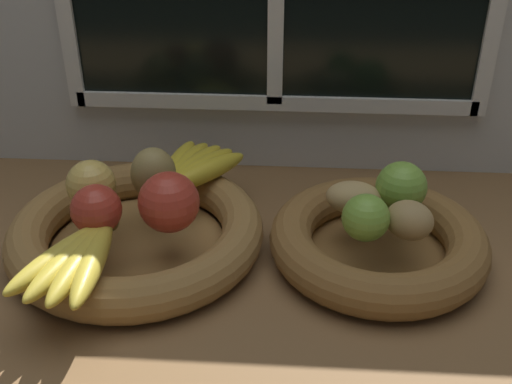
{
  "coord_description": "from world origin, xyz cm",
  "views": [
    {
      "loc": [
        2.98,
        -65.04,
        49.33
      ],
      "look_at": [
        -1.39,
        3.01,
        9.62
      ],
      "focal_mm": 43.33,
      "sensor_mm": 36.0,
      "label": 1
    }
  ],
  "objects": [
    {
      "name": "ground_plane",
      "position": [
        0.0,
        0.0,
        -1.5
      ],
      "size": [
        140.0,
        90.0,
        3.0
      ],
      "primitive_type": "cube",
      "color": "brown"
    },
    {
      "name": "fruit_bowl_left",
      "position": [
        -17.53,
        3.01,
        2.63
      ],
      "size": [
        34.28,
        34.28,
        5.62
      ],
      "color": "olive",
      "rests_on": "ground_plane"
    },
    {
      "name": "fruit_bowl_right",
      "position": [
        14.74,
        3.01,
        2.65
      ],
      "size": [
        28.72,
        28.72,
        5.62
      ],
      "color": "brown",
      "rests_on": "ground_plane"
    },
    {
      "name": "apple_golden_left",
      "position": [
        -23.51,
        4.85,
        8.92
      ],
      "size": [
        6.59,
        6.59,
        6.59
      ],
      "primitive_type": "sphere",
      "color": "#DBB756",
      "rests_on": "fruit_bowl_left"
    },
    {
      "name": "apple_red_front",
      "position": [
        -21.06,
        -1.23,
        8.83
      ],
      "size": [
        6.4,
        6.4,
        6.4
      ],
      "primitive_type": "sphere",
      "color": "#B73828",
      "rests_on": "fruit_bowl_left"
    },
    {
      "name": "apple_red_right",
      "position": [
        -12.1,
        0.38,
        9.5
      ],
      "size": [
        7.75,
        7.75,
        7.75
      ],
      "primitive_type": "sphere",
      "color": "#B73828",
      "rests_on": "fruit_bowl_left"
    },
    {
      "name": "pear_brown",
      "position": [
        -15.68,
        7.71,
        9.29
      ],
      "size": [
        8.67,
        8.66,
        7.34
      ],
      "primitive_type": "ellipsoid",
      "rotation": [
        0.0,
        0.0,
        2.27
      ],
      "color": "olive",
      "rests_on": "fruit_bowl_left"
    },
    {
      "name": "banana_bunch_front",
      "position": [
        -21.29,
        -8.97,
        7.05
      ],
      "size": [
        10.8,
        17.82,
        2.85
      ],
      "color": "gold",
      "rests_on": "fruit_bowl_left"
    },
    {
      "name": "banana_bunch_back",
      "position": [
        -11.61,
        13.3,
        7.15
      ],
      "size": [
        12.94,
        16.94,
        3.05
      ],
      "color": "gold",
      "rests_on": "fruit_bowl_left"
    },
    {
      "name": "potato_oblong",
      "position": [
        11.37,
        5.64,
        7.73
      ],
      "size": [
        7.88,
        5.9,
        4.22
      ],
      "primitive_type": "ellipsoid",
      "rotation": [
        0.0,
        0.0,
        3.03
      ],
      "color": "tan",
      "rests_on": "fruit_bowl_right"
    },
    {
      "name": "potato_small",
      "position": [
        17.75,
        0.01,
        8.07
      ],
      "size": [
        7.73,
        7.37,
        4.89
      ],
      "primitive_type": "ellipsoid",
      "rotation": [
        0.0,
        0.0,
        2.67
      ],
      "color": "#A38451",
      "rests_on": "fruit_bowl_right"
    },
    {
      "name": "lime_near",
      "position": [
        12.32,
        -0.63,
        8.6
      ],
      "size": [
        5.95,
        5.95,
        5.95
      ],
      "primitive_type": "sphere",
      "color": "#7AAD3D",
      "rests_on": "fruit_bowl_right"
    },
    {
      "name": "lime_far",
      "position": [
        17.57,
        6.65,
        9.01
      ],
      "size": [
        6.77,
        6.77,
        6.77
      ],
      "primitive_type": "sphere",
      "color": "#7AAD3D",
      "rests_on": "fruit_bowl_right"
    }
  ]
}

